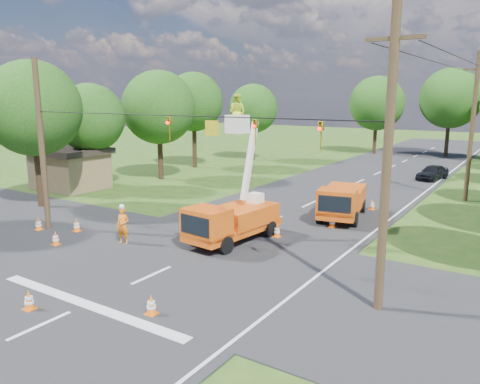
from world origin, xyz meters
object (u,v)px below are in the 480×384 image
Objects in this scene: second_truck at (342,201)px; bucket_truck at (232,211)px; traffic_cone_7 at (372,205)px; tree_left_c at (90,118)px; pole_right_near at (387,160)px; pole_right_mid at (472,126)px; traffic_cone_0 at (29,300)px; traffic_cone_2 at (277,231)px; pole_left at (42,146)px; traffic_cone_4 at (56,238)px; tree_left_e at (194,102)px; tree_left_f at (253,109)px; tree_left_d at (159,108)px; tree_far_a at (377,103)px; traffic_cone_3 at (332,222)px; tree_left_b at (33,109)px; shed at (70,168)px; traffic_cone_8 at (208,241)px; traffic_cone_5 at (77,225)px; traffic_cone_1 at (151,305)px; distant_car at (432,172)px; tree_far_b at (451,98)px; ground_worker at (123,226)px.

bucket_truck is at bearing -123.82° from second_truck.
tree_left_c is at bearing -166.94° from traffic_cone_7.
pole_right_mid is at bearing 90.00° from pole_right_near.
traffic_cone_0 is 1.00× the size of traffic_cone_7.
traffic_cone_2 is at bearing 75.63° from traffic_cone_0.
bucket_truck is 10.15m from traffic_cone_0.
traffic_cone_7 is 19.67m from pole_left.
traffic_cone_0 is 1.00× the size of traffic_cone_4.
tree_left_e reaches higher than tree_left_f.
pole_right_near is 27.90m from tree_left_d.
pole_left is at bearing -95.97° from tree_far_a.
pole_right_near is 18.01m from pole_left.
traffic_cone_0 and traffic_cone_3 have the same top height.
shed is at bearing 124.99° from tree_left_b.
pole_left reaches higher than bucket_truck.
traffic_cone_8 is at bearing -18.40° from shed.
pole_right_near is (4.55, -13.74, 4.75)m from traffic_cone_7.
second_truck is 0.58× the size of pole_right_near.
traffic_cone_2 is 1.00× the size of traffic_cone_5.
traffic_cone_5 is 1.00× the size of traffic_cone_8.
pole_right_mid is at bearing 69.60° from traffic_cone_0.
traffic_cone_8 is 31.93m from tree_left_f.
bucket_truck is 10.71m from pole_left.
traffic_cone_3 is at bearing 36.13° from traffic_cone_5.
pole_right_near is at bearing 36.24° from traffic_cone_1.
distant_car is at bearing 78.49° from traffic_cone_8.
traffic_cone_3 is at bearing 1.51° from shed.
traffic_cone_5 is at bearing -76.52° from tree_left_f.
tree_left_e is at bearing 118.50° from traffic_cone_0.
traffic_cone_4 is at bearing -92.11° from tree_far_a.
traffic_cone_3 is at bearing -96.13° from traffic_cone_7.
bucket_truck is at bearing 73.03° from traffic_cone_8.
traffic_cone_7 is 19.85m from tree_left_d.
pole_right_near reaches higher than tree_left_d.
traffic_cone_0 is 1.00× the size of traffic_cone_3.
traffic_cone_3 is 37.00m from tree_far_b.
pole_left is 23.26m from tree_left_e.
bucket_truck reaches higher than shed.
traffic_cone_4 is 0.09× the size of tree_left_c.
tree_left_b is 1.01× the size of tree_left_d.
traffic_cone_8 is 15.48m from tree_left_b.
distant_car reaches higher than traffic_cone_3.
shed is (-26.50, 8.00, -3.49)m from pole_right_near.
ground_worker reaches higher than traffic_cone_3.
tree_left_f reaches higher than shed.
ground_worker is at bearing -136.75° from second_truck.
distant_car is 5.39× the size of traffic_cone_5.
shed reaches higher than traffic_cone_0.
tree_left_b is 27.01m from tree_left_f.
ground_worker is 3.66m from traffic_cone_5.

